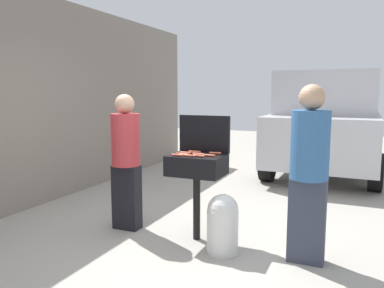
{
  "coord_description": "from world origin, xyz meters",
  "views": [
    {
      "loc": [
        1.7,
        -3.73,
        1.64
      ],
      "look_at": [
        -0.18,
        0.57,
        1.0
      ],
      "focal_mm": 35.81,
      "sensor_mm": 36.0,
      "label": 1
    }
  ],
  "objects_px": {
    "hot_dog_8": "(198,154)",
    "hot_dog_10": "(190,156)",
    "hot_dog_9": "(185,155)",
    "hot_dog_5": "(182,154)",
    "person_right": "(309,168)",
    "parked_minivan": "(328,122)",
    "propane_tank": "(223,223)",
    "hot_dog_0": "(199,156)",
    "hot_dog_6": "(215,153)",
    "hot_dog_7": "(186,153)",
    "bbq_grill": "(197,168)",
    "person_left": "(126,157)",
    "hot_dog_4": "(194,152)",
    "hot_dog_3": "(209,155)",
    "hot_dog_2": "(195,152)",
    "hot_dog_1": "(177,155)"
  },
  "relations": [
    {
      "from": "hot_dog_8",
      "to": "hot_dog_10",
      "type": "distance_m",
      "value": 0.14
    },
    {
      "from": "hot_dog_9",
      "to": "hot_dog_10",
      "type": "bearing_deg",
      "value": -25.28
    },
    {
      "from": "hot_dog_5",
      "to": "person_right",
      "type": "height_order",
      "value": "person_right"
    },
    {
      "from": "hot_dog_8",
      "to": "person_right",
      "type": "distance_m",
      "value": 1.18
    },
    {
      "from": "hot_dog_5",
      "to": "parked_minivan",
      "type": "height_order",
      "value": "parked_minivan"
    },
    {
      "from": "hot_dog_8",
      "to": "propane_tank",
      "type": "bearing_deg",
      "value": -32.12
    },
    {
      "from": "hot_dog_0",
      "to": "hot_dog_6",
      "type": "bearing_deg",
      "value": 68.62
    },
    {
      "from": "hot_dog_5",
      "to": "hot_dog_7",
      "type": "relative_size",
      "value": 1.0
    },
    {
      "from": "person_right",
      "to": "propane_tank",
      "type": "bearing_deg",
      "value": 17.34
    },
    {
      "from": "hot_dog_7",
      "to": "hot_dog_10",
      "type": "xyz_separation_m",
      "value": [
        0.12,
        -0.17,
        0.0
      ]
    },
    {
      "from": "bbq_grill",
      "to": "hot_dog_7",
      "type": "height_order",
      "value": "hot_dog_7"
    },
    {
      "from": "hot_dog_5",
      "to": "person_left",
      "type": "distance_m",
      "value": 0.77
    },
    {
      "from": "hot_dog_4",
      "to": "hot_dog_5",
      "type": "bearing_deg",
      "value": -104.86
    },
    {
      "from": "hot_dog_7",
      "to": "parked_minivan",
      "type": "height_order",
      "value": "parked_minivan"
    },
    {
      "from": "hot_dog_3",
      "to": "propane_tank",
      "type": "distance_m",
      "value": 0.71
    },
    {
      "from": "hot_dog_0",
      "to": "hot_dog_9",
      "type": "bearing_deg",
      "value": -179.47
    },
    {
      "from": "hot_dog_0",
      "to": "hot_dog_4",
      "type": "height_order",
      "value": "same"
    },
    {
      "from": "hot_dog_3",
      "to": "person_left",
      "type": "relative_size",
      "value": 0.08
    },
    {
      "from": "hot_dog_4",
      "to": "person_left",
      "type": "height_order",
      "value": "person_left"
    },
    {
      "from": "hot_dog_7",
      "to": "hot_dog_9",
      "type": "distance_m",
      "value": 0.15
    },
    {
      "from": "hot_dog_2",
      "to": "propane_tank",
      "type": "relative_size",
      "value": 0.21
    },
    {
      "from": "hot_dog_5",
      "to": "hot_dog_8",
      "type": "height_order",
      "value": "same"
    },
    {
      "from": "propane_tank",
      "to": "person_left",
      "type": "xyz_separation_m",
      "value": [
        -1.29,
        0.22,
        0.56
      ]
    },
    {
      "from": "hot_dog_0",
      "to": "person_right",
      "type": "distance_m",
      "value": 1.12
    },
    {
      "from": "hot_dog_10",
      "to": "person_right",
      "type": "bearing_deg",
      "value": 2.12
    },
    {
      "from": "bbq_grill",
      "to": "hot_dog_0",
      "type": "bearing_deg",
      "value": -58.1
    },
    {
      "from": "hot_dog_4",
      "to": "parked_minivan",
      "type": "height_order",
      "value": "parked_minivan"
    },
    {
      "from": "bbq_grill",
      "to": "person_right",
      "type": "distance_m",
      "value": 1.2
    },
    {
      "from": "hot_dog_1",
      "to": "hot_dog_7",
      "type": "relative_size",
      "value": 1.0
    },
    {
      "from": "hot_dog_6",
      "to": "hot_dog_2",
      "type": "bearing_deg",
      "value": -173.29
    },
    {
      "from": "bbq_grill",
      "to": "hot_dog_8",
      "type": "relative_size",
      "value": 7.35
    },
    {
      "from": "hot_dog_5",
      "to": "propane_tank",
      "type": "height_order",
      "value": "hot_dog_5"
    },
    {
      "from": "bbq_grill",
      "to": "hot_dog_10",
      "type": "height_order",
      "value": "hot_dog_10"
    },
    {
      "from": "hot_dog_8",
      "to": "parked_minivan",
      "type": "distance_m",
      "value": 4.72
    },
    {
      "from": "bbq_grill",
      "to": "hot_dog_4",
      "type": "height_order",
      "value": "hot_dog_4"
    },
    {
      "from": "hot_dog_0",
      "to": "hot_dog_4",
      "type": "distance_m",
      "value": 0.3
    },
    {
      "from": "hot_dog_7",
      "to": "propane_tank",
      "type": "relative_size",
      "value": 0.21
    },
    {
      "from": "bbq_grill",
      "to": "hot_dog_7",
      "type": "xyz_separation_m",
      "value": [
        -0.14,
        0.02,
        0.16
      ]
    },
    {
      "from": "hot_dog_0",
      "to": "parked_minivan",
      "type": "xyz_separation_m",
      "value": [
        0.95,
        4.72,
        0.06
      ]
    },
    {
      "from": "hot_dog_0",
      "to": "hot_dog_6",
      "type": "xyz_separation_m",
      "value": [
        0.1,
        0.24,
        0.0
      ]
    },
    {
      "from": "bbq_grill",
      "to": "parked_minivan",
      "type": "height_order",
      "value": "parked_minivan"
    },
    {
      "from": "hot_dog_8",
      "to": "hot_dog_3",
      "type": "bearing_deg",
      "value": -14.4
    },
    {
      "from": "propane_tank",
      "to": "hot_dog_8",
      "type": "bearing_deg",
      "value": 147.88
    },
    {
      "from": "person_right",
      "to": "hot_dog_7",
      "type": "bearing_deg",
      "value": 2.29
    },
    {
      "from": "hot_dog_3",
      "to": "hot_dog_10",
      "type": "relative_size",
      "value": 1.0
    },
    {
      "from": "person_left",
      "to": "hot_dog_4",
      "type": "bearing_deg",
      "value": -4.15
    },
    {
      "from": "bbq_grill",
      "to": "person_right",
      "type": "height_order",
      "value": "person_right"
    },
    {
      "from": "hot_dog_7",
      "to": "hot_dog_9",
      "type": "xyz_separation_m",
      "value": [
        0.05,
        -0.14,
        0.0
      ]
    },
    {
      "from": "hot_dog_2",
      "to": "hot_dog_7",
      "type": "bearing_deg",
      "value": -133.62
    },
    {
      "from": "bbq_grill",
      "to": "hot_dog_2",
      "type": "bearing_deg",
      "value": 122.08
    }
  ]
}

